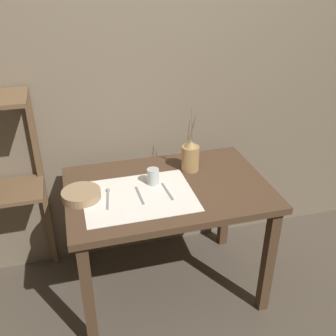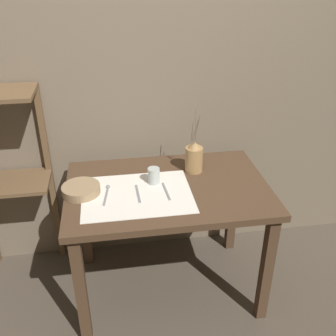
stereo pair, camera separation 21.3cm
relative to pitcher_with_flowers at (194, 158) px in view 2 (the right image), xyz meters
The scene contains 11 objects.
ground_plane 0.90m from the pitcher_with_flowers, 140.07° to the right, with size 12.00×12.00×0.00m, color brown.
stone_wall_back 0.51m from the pitcher_with_flowers, 118.63° to the left, with size 7.00×0.06×2.40m.
wooden_table 0.32m from the pitcher_with_flowers, 140.07° to the right, with size 1.16×0.78×0.78m.
wooden_shelf_unit 1.15m from the pitcher_with_flowers, behind, with size 0.49×0.31×1.29m.
linen_cloth 0.44m from the pitcher_with_flowers, 149.36° to the right, with size 0.61×0.46×0.00m.
pitcher_with_flowers is the anchor object (origin of this frame).
wooden_bowl 0.70m from the pitcher_with_flowers, 166.81° to the right, with size 0.21×0.21×0.05m.
glass_tumbler_near 0.28m from the pitcher_with_flowers, 157.74° to the right, with size 0.07×0.07×0.09m.
spoon_inner 0.56m from the pitcher_with_flowers, 163.34° to the right, with size 0.04×0.20×0.02m.
fork_outer 0.43m from the pitcher_with_flowers, 149.19° to the right, with size 0.02×0.18×0.00m.
knife_center 0.31m from the pitcher_with_flowers, 133.34° to the right, with size 0.03×0.19×0.00m.
Camera 2 is at (-0.30, -1.91, 1.96)m, focal length 42.00 mm.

